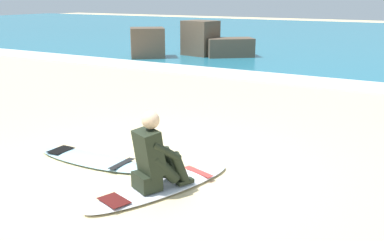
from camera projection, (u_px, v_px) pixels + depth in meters
ground_plane at (153, 166)px, 6.29m from camera, size 80.00×80.00×0.00m
sea at (381, 39)px, 23.62m from camera, size 80.00×28.00×0.10m
breaking_foam at (304, 80)px, 12.23m from camera, size 80.00×0.90×0.11m
surfboard_main at (162, 187)px, 5.51m from camera, size 1.16×2.20×0.08m
surfer_seated at (155, 158)px, 5.33m from camera, size 0.60×0.77×0.95m
surfboard_spare_near at (92, 159)px, 6.43m from camera, size 1.92×0.55×0.08m
rock_outcrop_distant at (190, 44)px, 16.53m from camera, size 4.24×3.33×1.37m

